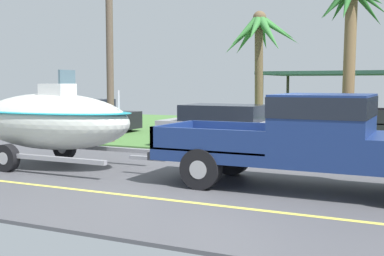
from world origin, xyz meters
TOP-DOWN VIEW (x-y plane):
  - ground at (0.00, 8.38)m, footprint 36.00×22.00m
  - pickup_truck_towing at (1.67, 0.14)m, footprint 5.94×2.00m
  - boat_on_trailer at (-4.93, 0.14)m, footprint 5.70×2.29m
  - parked_sedan_near at (-2.17, 5.16)m, footprint 4.41×1.93m
  - parked_sedan_far at (-9.76, 7.57)m, footprint 4.70×1.94m
  - carport_awning at (0.08, 13.31)m, footprint 6.70×4.81m
  - palm_tree_mid at (0.89, 8.87)m, footprint 2.51×3.56m
  - palm_tree_far_left at (-2.85, 10.09)m, footprint 3.15×2.76m
  - utility_pole at (-6.36, 4.78)m, footprint 0.24×1.80m

SIDE VIEW (x-z plane):
  - ground at x=0.00m, z-range -0.07..0.04m
  - parked_sedan_near at x=-2.17m, z-range -0.02..1.36m
  - parked_sedan_far at x=-9.76m, z-range -0.02..1.36m
  - pickup_truck_towing at x=1.67m, z-range 0.11..1.96m
  - boat_on_trailer at x=-4.93m, z-range -0.05..2.32m
  - carport_awning at x=0.08m, z-range 1.15..3.70m
  - palm_tree_far_left at x=-2.85m, z-range 1.34..6.28m
  - utility_pole at x=-6.36m, z-range 0.15..7.91m
  - palm_tree_mid at x=0.89m, z-range 1.38..7.13m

